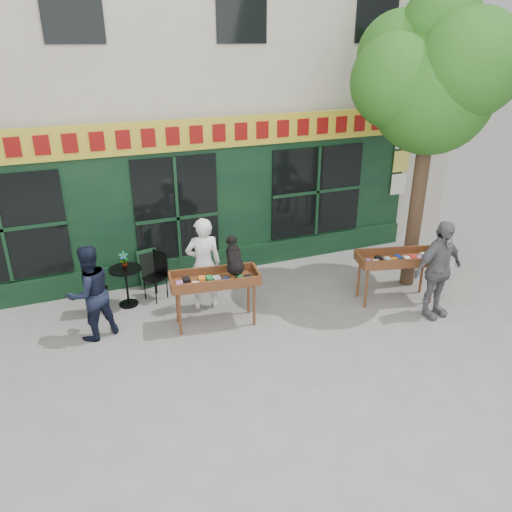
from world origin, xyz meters
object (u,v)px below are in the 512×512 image
object	(u,v)px
book_cart_right	(397,261)
book_cart_center	(215,282)
man_right	(438,270)
bistro_table	(126,279)
dog	(234,255)
woman	(204,264)
man_left	(90,293)

from	to	relation	value
book_cart_right	book_cart_center	bearing A→B (deg)	-173.47
book_cart_right	man_right	world-z (taller)	man_right
book_cart_right	bistro_table	world-z (taller)	book_cart_right
dog	man_right	size ratio (longest dim) A/B	0.33
dog	book_cart_right	distance (m)	3.19
woman	man_left	world-z (taller)	woman
book_cart_center	bistro_table	bearing A→B (deg)	144.39
woman	man_right	bearing A→B (deg)	161.70
man_left	bistro_table	bearing A→B (deg)	-150.14
bistro_table	man_right	bearing A→B (deg)	-26.07
book_cart_center	dog	world-z (taller)	dog
dog	book_cart_right	bearing A→B (deg)	0.38
book_cart_center	man_right	world-z (taller)	man_right
bistro_table	dog	bearing A→B (deg)	-38.21
woman	man_left	xyz separation A→B (m)	(-2.04, -0.27, -0.06)
book_cart_center	woman	xyz separation A→B (m)	(0.00, 0.65, 0.07)
man_left	woman	bearing A→B (deg)	165.28
book_cart_center	woman	distance (m)	0.65
woman	book_cart_right	size ratio (longest dim) A/B	1.11
dog	man_right	world-z (taller)	man_right
woman	man_left	size ratio (longest dim) A/B	1.07
book_cart_right	man_left	xyz separation A→B (m)	(-5.52, 0.85, 0.01)
woman	book_cart_center	bearing A→B (deg)	98.08
book_cart_center	man_right	distance (m)	3.97
book_cart_center	dog	bearing A→B (deg)	-0.05
dog	book_cart_right	size ratio (longest dim) A/B	0.37
man_right	book_cart_center	bearing A→B (deg)	156.34
book_cart_center	book_cart_right	xyz separation A→B (m)	(3.48, -0.47, 0.00)
bistro_table	man_left	size ratio (longest dim) A/B	0.46
dog	bistro_table	world-z (taller)	dog
woman	man_left	distance (m)	2.06
woman	man_right	distance (m)	4.21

